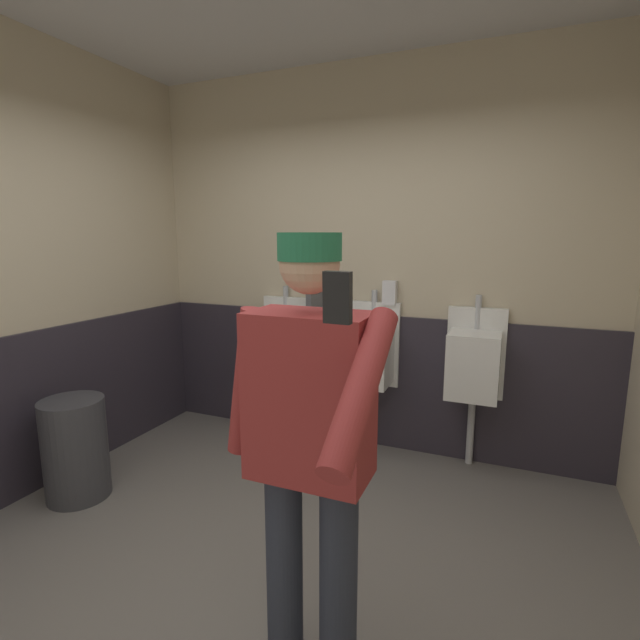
# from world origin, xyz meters

# --- Properties ---
(ground_plane) EXTENTS (4.15, 4.14, 0.04)m
(ground_plane) POSITION_xyz_m (0.00, 0.00, -0.02)
(ground_plane) COLOR slate
(wall_back) EXTENTS (4.15, 0.12, 2.90)m
(wall_back) POSITION_xyz_m (0.00, 1.83, 1.45)
(wall_back) COLOR beige
(wall_back) RESTS_ON ground_plane
(wainscot_band_back) EXTENTS (3.55, 0.03, 1.05)m
(wainscot_band_back) POSITION_xyz_m (0.00, 1.76, 0.52)
(wainscot_band_back) COLOR #2D2833
(wainscot_band_back) RESTS_ON ground_plane
(urinal_left) EXTENTS (0.40, 0.34, 1.24)m
(urinal_left) POSITION_xyz_m (-0.67, 1.61, 0.78)
(urinal_left) COLOR white
(urinal_left) RESTS_ON ground_plane
(urinal_middle) EXTENTS (0.40, 0.34, 1.24)m
(urinal_middle) POSITION_xyz_m (0.08, 1.61, 0.78)
(urinal_middle) COLOR white
(urinal_middle) RESTS_ON ground_plane
(urinal_right) EXTENTS (0.40, 0.34, 1.24)m
(urinal_right) POSITION_xyz_m (0.83, 1.61, 0.78)
(urinal_right) COLOR white
(urinal_right) RESTS_ON ground_plane
(privacy_divider_panel) EXTENTS (0.04, 0.40, 0.90)m
(privacy_divider_panel) POSITION_xyz_m (-0.29, 1.54, 0.95)
(privacy_divider_panel) COLOR #4C4C51
(person) EXTENTS (0.64, 0.60, 1.65)m
(person) POSITION_xyz_m (0.42, -0.26, 0.96)
(person) COLOR #2D3342
(person) RESTS_ON ground_plane
(cell_phone) EXTENTS (0.06, 0.03, 0.11)m
(cell_phone) POSITION_xyz_m (0.71, -0.76, 1.52)
(cell_phone) COLOR black
(trash_bin) EXTENTS (0.38, 0.38, 0.64)m
(trash_bin) POSITION_xyz_m (-1.43, 0.28, 0.32)
(trash_bin) COLOR #38383D
(trash_bin) RESTS_ON ground_plane
(soap_dispenser) EXTENTS (0.10, 0.07, 0.18)m
(soap_dispenser) POSITION_xyz_m (0.20, 1.73, 1.23)
(soap_dispenser) COLOR silver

